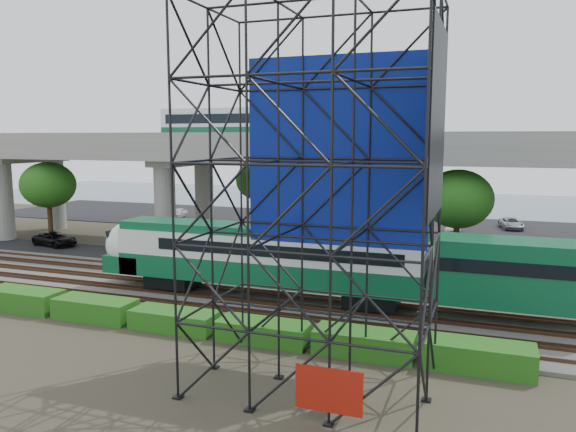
% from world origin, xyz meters
% --- Properties ---
extents(ground, '(140.00, 140.00, 0.00)m').
position_xyz_m(ground, '(0.00, 0.00, 0.00)').
color(ground, '#474233').
rests_on(ground, ground).
extents(ballast_bed, '(90.00, 12.00, 0.20)m').
position_xyz_m(ballast_bed, '(0.00, 2.00, 0.10)').
color(ballast_bed, slate).
rests_on(ballast_bed, ground).
extents(service_road, '(90.00, 5.00, 0.08)m').
position_xyz_m(service_road, '(0.00, 10.50, 0.04)').
color(service_road, black).
rests_on(service_road, ground).
extents(parking_lot, '(90.00, 18.00, 0.08)m').
position_xyz_m(parking_lot, '(0.00, 34.00, 0.04)').
color(parking_lot, black).
rests_on(parking_lot, ground).
extents(harbor_water, '(140.00, 40.00, 0.03)m').
position_xyz_m(harbor_water, '(0.00, 56.00, 0.01)').
color(harbor_water, '#42546E').
rests_on(harbor_water, ground).
extents(rail_tracks, '(90.00, 9.52, 0.16)m').
position_xyz_m(rail_tracks, '(0.00, 2.00, 0.28)').
color(rail_tracks, '#472D1E').
rests_on(rail_tracks, ballast_bed).
extents(commuter_train, '(29.30, 3.06, 4.30)m').
position_xyz_m(commuter_train, '(5.69, 2.00, 2.88)').
color(commuter_train, black).
rests_on(commuter_train, rail_tracks).
extents(overpass, '(80.00, 12.00, 12.40)m').
position_xyz_m(overpass, '(-0.41, 16.00, 8.21)').
color(overpass, '#9E9B93').
rests_on(overpass, ground).
extents(scaffold_tower, '(9.36, 6.36, 15.00)m').
position_xyz_m(scaffold_tower, '(9.72, -7.98, 7.47)').
color(scaffold_tower, black).
rests_on(scaffold_tower, ground).
extents(hedge_strip, '(34.60, 1.80, 1.20)m').
position_xyz_m(hedge_strip, '(1.01, -4.30, 0.56)').
color(hedge_strip, '#185313').
rests_on(hedge_strip, ground).
extents(trees, '(40.94, 16.94, 7.69)m').
position_xyz_m(trees, '(-4.67, 16.17, 5.57)').
color(trees, '#382314').
rests_on(trees, ground).
extents(suv, '(4.82, 2.93, 1.25)m').
position_xyz_m(suv, '(-21.08, 11.46, 0.70)').
color(suv, black).
rests_on(suv, service_road).
extents(parked_cars, '(40.71, 9.76, 1.31)m').
position_xyz_m(parked_cars, '(0.74, 33.67, 0.70)').
color(parked_cars, silver).
rests_on(parked_cars, parking_lot).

